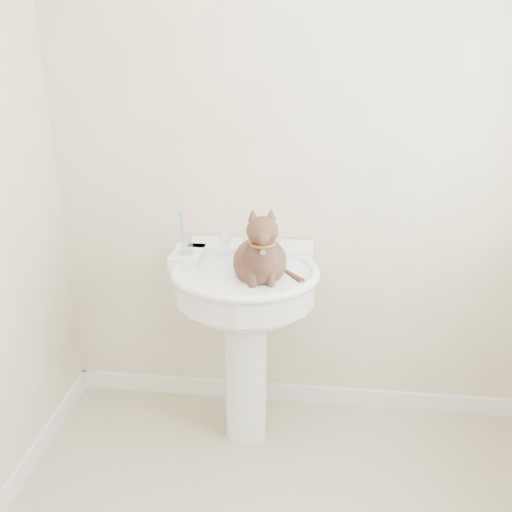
% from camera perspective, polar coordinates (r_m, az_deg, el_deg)
% --- Properties ---
extents(wall_back, '(2.20, 0.00, 2.50)m').
position_cam_1_polar(wall_back, '(2.61, 4.07, 9.33)').
color(wall_back, beige).
rests_on(wall_back, ground).
extents(baseboard_back, '(2.20, 0.02, 0.09)m').
position_cam_1_polar(baseboard_back, '(3.11, 3.44, -12.87)').
color(baseboard_back, white).
rests_on(baseboard_back, floor).
extents(pedestal_sink, '(0.64, 0.63, 0.88)m').
position_cam_1_polar(pedestal_sink, '(2.55, -1.08, -4.41)').
color(pedestal_sink, white).
rests_on(pedestal_sink, floor).
extents(faucet, '(0.28, 0.12, 0.14)m').
position_cam_1_polar(faucet, '(2.60, -0.60, 1.71)').
color(faucet, silver).
rests_on(faucet, pedestal_sink).
extents(soap_bar, '(0.10, 0.07, 0.03)m').
position_cam_1_polar(soap_bar, '(2.68, 1.15, 1.78)').
color(soap_bar, '#FF301B').
rests_on(soap_bar, pedestal_sink).
extents(toothbrush_cup, '(0.07, 0.07, 0.19)m').
position_cam_1_polar(toothbrush_cup, '(2.54, -6.76, 1.22)').
color(toothbrush_cup, silver).
rests_on(toothbrush_cup, pedestal_sink).
extents(cat, '(0.24, 0.30, 0.44)m').
position_cam_1_polar(cat, '(2.38, 0.42, -0.13)').
color(cat, brown).
rests_on(cat, pedestal_sink).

